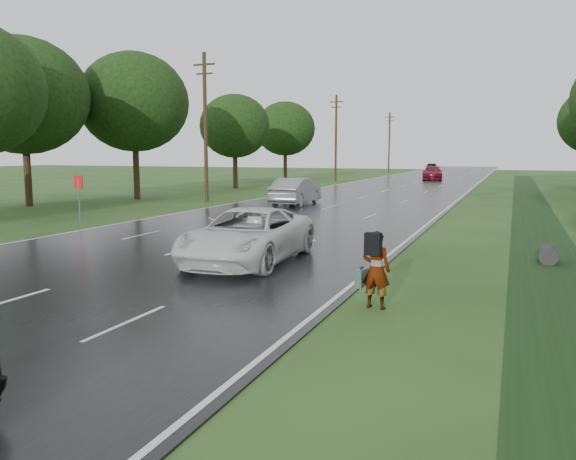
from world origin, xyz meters
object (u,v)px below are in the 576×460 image
Objects in this scene: road_sign at (79,190)px; white_pickup at (248,235)px; silver_sedan at (296,191)px; pedestrian at (375,269)px.

road_sign is 0.39× the size of white_pickup.
road_sign is 0.44× the size of silver_sedan.
silver_sedan reaches higher than white_pickup.
pedestrian is 5.89m from white_pickup.
pedestrian is at bearing 113.35° from silver_sedan.
white_pickup is at bearing -25.61° from road_sign.
white_pickup is 19.05m from silver_sedan.
road_sign is 18.59m from pedestrian.
silver_sedan is (6.00, 12.73, -0.74)m from road_sign.
silver_sedan is at bearing 64.76° from road_sign.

